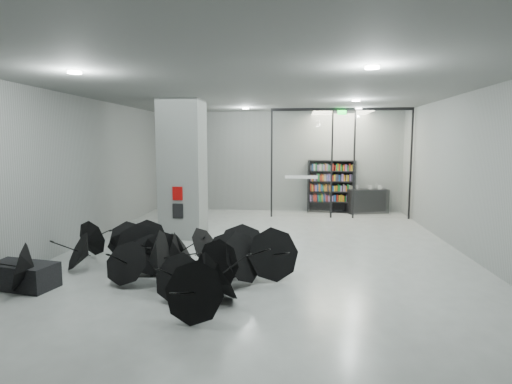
# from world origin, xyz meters

# --- Properties ---
(room) EXTENTS (14.00, 14.02, 4.01)m
(room) POSITION_xyz_m (0.00, 0.00, 2.84)
(room) COLOR gray
(room) RESTS_ON ground
(column) EXTENTS (1.20, 1.20, 4.00)m
(column) POSITION_xyz_m (-2.50, 2.00, 2.00)
(column) COLOR slate
(column) RESTS_ON ground
(fire_cabinet) EXTENTS (0.28, 0.04, 0.38)m
(fire_cabinet) POSITION_xyz_m (-2.50, 1.38, 1.35)
(fire_cabinet) COLOR #A50A07
(fire_cabinet) RESTS_ON column
(info_panel) EXTENTS (0.30, 0.03, 0.42)m
(info_panel) POSITION_xyz_m (-2.50, 1.38, 0.85)
(info_panel) COLOR black
(info_panel) RESTS_ON column
(exit_sign) EXTENTS (0.30, 0.06, 0.15)m
(exit_sign) POSITION_xyz_m (2.40, 5.30, 3.82)
(exit_sign) COLOR #0CE533
(exit_sign) RESTS_ON room
(glass_partition) EXTENTS (5.06, 0.08, 4.00)m
(glass_partition) POSITION_xyz_m (2.39, 5.50, 2.18)
(glass_partition) COLOR silver
(glass_partition) RESTS_ON ground
(bench) EXTENTS (1.58, 0.91, 0.48)m
(bench) POSITION_xyz_m (-4.50, -2.70, 0.24)
(bench) COLOR black
(bench) RESTS_ON ground
(bookshelf) EXTENTS (1.91, 0.58, 2.07)m
(bookshelf) POSITION_xyz_m (2.21, 6.75, 1.04)
(bookshelf) COLOR black
(bookshelf) RESTS_ON ground
(shop_counter) EXTENTS (1.69, 1.01, 0.95)m
(shop_counter) POSITION_xyz_m (3.60, 6.72, 0.48)
(shop_counter) COLOR black
(shop_counter) RESTS_ON ground
(umbrella_cluster) EXTENTS (5.70, 4.48, 1.28)m
(umbrella_cluster) POSITION_xyz_m (-1.72, -1.80, 0.30)
(umbrella_cluster) COLOR black
(umbrella_cluster) RESTS_ON ground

